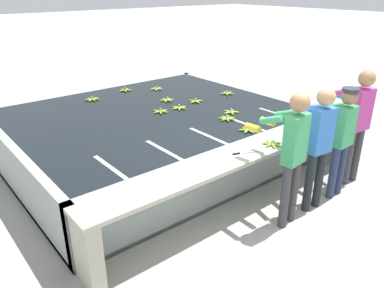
% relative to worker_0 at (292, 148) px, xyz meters
% --- Properties ---
extents(ground_plane, '(80.00, 80.00, 0.00)m').
position_rel_worker_0_xyz_m(ground_plane, '(-0.16, 0.35, -1.05)').
color(ground_plane, '#A3A099').
rests_on(ground_plane, ground).
extents(wash_tank, '(4.69, 3.95, 0.83)m').
position_rel_worker_0_xyz_m(wash_tank, '(-0.16, 2.75, -0.64)').
color(wash_tank, gray).
rests_on(wash_tank, ground).
extents(work_ledge, '(4.69, 0.45, 0.83)m').
position_rel_worker_0_xyz_m(work_ledge, '(-0.16, 0.57, -0.45)').
color(work_ledge, '#A8A393').
rests_on(work_ledge, ground).
extents(worker_0, '(0.45, 0.73, 1.74)m').
position_rel_worker_0_xyz_m(worker_0, '(0.00, 0.00, 0.00)').
color(worker_0, '#38383D').
rests_on(worker_0, ground).
extents(worker_1, '(0.46, 0.73, 1.69)m').
position_rel_worker_0_xyz_m(worker_1, '(0.56, 0.01, -0.03)').
color(worker_1, '#1E2328').
rests_on(worker_1, ground).
extents(worker_2, '(0.41, 0.71, 1.60)m').
position_rel_worker_0_xyz_m(worker_2, '(1.10, 0.00, -0.09)').
color(worker_2, navy).
rests_on(worker_2, ground).
extents(worker_3, '(0.47, 0.74, 1.75)m').
position_rel_worker_0_xyz_m(worker_3, '(1.66, 0.08, 0.01)').
color(worker_3, '#38383D').
rests_on(worker_3, ground).
extents(banana_bunch_floating_0, '(0.28, 0.27, 0.08)m').
position_rel_worker_0_xyz_m(banana_bunch_floating_0, '(0.71, 3.90, -0.20)').
color(banana_bunch_floating_0, '#9EC642').
rests_on(banana_bunch_floating_0, wash_tank).
extents(banana_bunch_floating_1, '(0.27, 0.27, 0.08)m').
position_rel_worker_0_xyz_m(banana_bunch_floating_1, '(0.77, 2.72, -0.20)').
color(banana_bunch_floating_1, '#93BC3D').
rests_on(banana_bunch_floating_1, wash_tank).
extents(banana_bunch_floating_2, '(0.28, 0.27, 0.08)m').
position_rel_worker_0_xyz_m(banana_bunch_floating_2, '(0.29, 2.59, -0.20)').
color(banana_bunch_floating_2, '#8CB738').
rests_on(banana_bunch_floating_2, wash_tank).
extents(banana_bunch_floating_3, '(0.27, 0.28, 0.08)m').
position_rel_worker_0_xyz_m(banana_bunch_floating_3, '(0.15, 4.22, -0.20)').
color(banana_bunch_floating_3, '#7FAD33').
rests_on(banana_bunch_floating_3, wash_tank).
extents(banana_bunch_floating_4, '(0.28, 0.26, 0.08)m').
position_rel_worker_0_xyz_m(banana_bunch_floating_4, '(-0.08, 2.63, -0.20)').
color(banana_bunch_floating_4, '#7FAD33').
rests_on(banana_bunch_floating_4, wash_tank).
extents(banana_bunch_floating_5, '(0.28, 0.28, 0.08)m').
position_rel_worker_0_xyz_m(banana_bunch_floating_5, '(0.54, 1.65, -0.20)').
color(banana_bunch_floating_5, '#7FAD33').
rests_on(banana_bunch_floating_5, wash_tank).
extents(banana_bunch_floating_6, '(0.27, 0.27, 0.08)m').
position_rel_worker_0_xyz_m(banana_bunch_floating_6, '(0.82, 1.85, -0.20)').
color(banana_bunch_floating_6, '#9EC642').
rests_on(banana_bunch_floating_6, wash_tank).
extents(banana_bunch_floating_7, '(0.27, 0.28, 0.08)m').
position_rel_worker_0_xyz_m(banana_bunch_floating_7, '(0.42, 1.09, -0.20)').
color(banana_bunch_floating_7, '#75A333').
rests_on(banana_bunch_floating_7, wash_tank).
extents(banana_bunch_floating_8, '(0.27, 0.28, 0.08)m').
position_rel_worker_0_xyz_m(banana_bunch_floating_8, '(0.40, 3.11, -0.20)').
color(banana_bunch_floating_8, '#8CB738').
rests_on(banana_bunch_floating_8, wash_tank).
extents(banana_bunch_floating_9, '(0.27, 0.27, 0.08)m').
position_rel_worker_0_xyz_m(banana_bunch_floating_9, '(1.60, 2.73, -0.20)').
color(banana_bunch_floating_9, '#9EC642').
rests_on(banana_bunch_floating_9, wash_tank).
extents(banana_bunch_floating_10, '(0.28, 0.27, 0.08)m').
position_rel_worker_0_xyz_m(banana_bunch_floating_10, '(-0.65, 4.04, -0.20)').
color(banana_bunch_floating_10, '#75A333').
rests_on(banana_bunch_floating_10, wash_tank).
extents(banana_bunch_ledge_0, '(0.28, 0.28, 0.08)m').
position_rel_worker_0_xyz_m(banana_bunch_ledge_0, '(0.28, 0.51, -0.20)').
color(banana_bunch_ledge_0, '#75A333').
rests_on(banana_bunch_ledge_0, work_ledge).
extents(knife_0, '(0.34, 0.15, 0.02)m').
position_rel_worker_0_xyz_m(knife_0, '(-0.24, 0.59, -0.21)').
color(knife_0, silver).
rests_on(knife_0, work_ledge).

